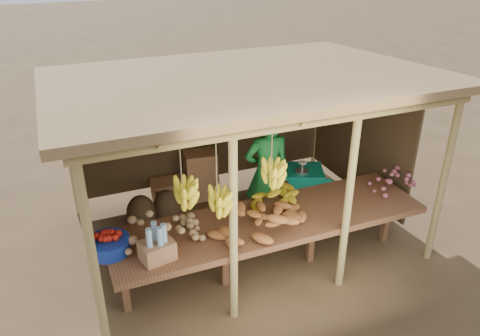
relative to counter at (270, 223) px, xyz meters
name	(u,v)px	position (x,y,z in m)	size (l,w,h in m)	color
ground	(240,233)	(0.00, 0.95, -0.74)	(60.00, 60.00, 0.00)	brown
stall_structure	(233,107)	(-0.08, 0.98, 1.18)	(4.70, 3.50, 2.43)	tan
counter	(270,223)	(0.00, 0.00, 0.00)	(3.90, 1.05, 0.80)	brown
potato_heap	(159,226)	(-1.34, 0.08, 0.24)	(0.91, 0.55, 0.36)	#A58155
sweet_potato_heap	(263,216)	(-0.18, -0.17, 0.24)	(1.10, 0.66, 0.36)	#A35C29
onion_heap	(396,176)	(1.90, 0.06, 0.24)	(0.70, 0.42, 0.35)	#B65868
banana_pile	(277,189)	(0.26, 0.34, 0.24)	(0.68, 0.41, 0.35)	gold
tomato_basin	(108,244)	(-1.90, 0.08, 0.16)	(0.46, 0.46, 0.24)	navy
bottle_box	(157,246)	(-1.45, -0.25, 0.22)	(0.39, 0.33, 0.43)	#9E6D47
vendor	(267,173)	(0.40, 0.94, 0.16)	(0.66, 0.43, 1.81)	#1A7632
tarp_crate	(301,185)	(1.21, 1.36, -0.41)	(0.84, 0.79, 0.80)	brown
carton_stack	(190,181)	(-0.37, 2.15, -0.39)	(1.05, 0.41, 0.79)	#9E6D47
burlap_sacks	(154,208)	(-1.07, 1.68, -0.48)	(0.83, 0.44, 0.59)	#483621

